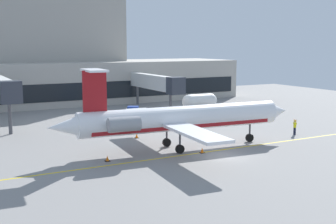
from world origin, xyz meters
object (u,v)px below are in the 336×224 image
regional_jet (178,119)px  fuel_tank (200,101)px  marshaller (295,127)px  pushback_tractor (129,114)px

regional_jet → fuel_tank: bearing=53.1°
fuel_tank → marshaller: (-0.95, -23.04, -0.51)m
fuel_tank → pushback_tractor: bearing=-165.8°
regional_jet → pushback_tractor: size_ratio=6.34×
fuel_tank → regional_jet: bearing=-126.9°
regional_jet → fuel_tank: regional_jet is taller
marshaller → regional_jet: bearing=179.4°
regional_jet → marshaller: size_ratio=14.18×
regional_jet → pushback_tractor: bearing=82.3°
pushback_tractor → fuel_tank: 15.03m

